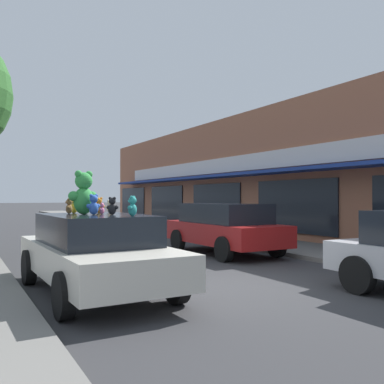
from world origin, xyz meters
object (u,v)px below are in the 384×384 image
at_px(teddy_bear_pink, 102,209).
at_px(teddy_bear_brown, 69,206).
at_px(teddy_bear_yellow, 74,205).
at_px(parked_car_far_center, 224,226).
at_px(teddy_bear_giant, 84,193).
at_px(teddy_bear_blue, 94,205).
at_px(teddy_bear_cream, 110,206).
at_px(teddy_bear_orange, 99,205).
at_px(teddy_bear_black, 112,206).
at_px(teddy_bear_teal, 132,206).
at_px(plush_art_car, 95,251).
at_px(teddy_bear_white, 86,207).

distance_m(teddy_bear_pink, teddy_bear_brown, 0.68).
bearing_deg(teddy_bear_yellow, parked_car_far_center, -89.93).
xyz_separation_m(teddy_bear_giant, teddy_bear_blue, (0.12, -0.24, -0.21)).
bearing_deg(teddy_bear_cream, teddy_bear_pink, 61.96).
height_order(teddy_bear_orange, teddy_bear_pink, teddy_bear_orange).
bearing_deg(teddy_bear_brown, teddy_bear_pink, 70.90).
xyz_separation_m(teddy_bear_black, teddy_bear_pink, (-0.08, 0.36, -0.05)).
bearing_deg(teddy_bear_blue, parked_car_far_center, -162.17).
xyz_separation_m(teddy_bear_cream, teddy_bear_teal, (-0.25, -1.97, 0.04)).
height_order(teddy_bear_cream, teddy_bear_orange, teddy_bear_orange).
relative_size(teddy_bear_orange, teddy_bear_brown, 1.07).
xyz_separation_m(plush_art_car, teddy_bear_blue, (-0.04, -0.02, 0.84)).
height_order(teddy_bear_black, teddy_bear_white, teddy_bear_black).
height_order(teddy_bear_yellow, parked_car_far_center, teddy_bear_yellow).
bearing_deg(teddy_bear_blue, teddy_bear_yellow, -97.58).
height_order(teddy_bear_giant, teddy_bear_brown, teddy_bear_giant).
bearing_deg(teddy_bear_cream, parked_car_far_center, -153.64).
distance_m(plush_art_car, teddy_bear_cream, 1.44).
bearing_deg(teddy_bear_teal, teddy_bear_orange, -134.66).
relative_size(plush_art_car, teddy_bear_giant, 5.73).
xyz_separation_m(teddy_bear_teal, teddy_bear_pink, (-0.19, 1.09, -0.06)).
relative_size(teddy_bear_yellow, parked_car_far_center, 0.07).
height_order(teddy_bear_pink, parked_car_far_center, teddy_bear_pink).
height_order(teddy_bear_cream, teddy_bear_blue, teddy_bear_blue).
bearing_deg(teddy_bear_yellow, teddy_bear_teal, 170.89).
xyz_separation_m(teddy_bear_yellow, teddy_bear_teal, (0.53, -1.82, 0.01)).
distance_m(teddy_bear_black, teddy_bear_orange, 0.94).
height_order(plush_art_car, teddy_bear_pink, teddy_bear_pink).
bearing_deg(teddy_bear_orange, plush_art_car, 88.97).
relative_size(teddy_bear_white, parked_car_far_center, 0.06).
xyz_separation_m(teddy_bear_cream, teddy_bear_yellow, (-0.78, -0.15, 0.03)).
distance_m(teddy_bear_orange, teddy_bear_pink, 0.60).
distance_m(teddy_bear_blue, parked_car_far_center, 6.11).
height_order(teddy_bear_orange, parked_car_far_center, teddy_bear_orange).
distance_m(teddy_bear_white, teddy_bear_brown, 0.32).
height_order(teddy_bear_pink, teddy_bear_blue, teddy_bear_blue).
xyz_separation_m(teddy_bear_yellow, teddy_bear_brown, (-0.16, -0.27, -0.01)).
bearing_deg(teddy_bear_yellow, teddy_bear_blue, 163.01).
relative_size(teddy_bear_white, teddy_bear_pink, 1.26).
distance_m(teddy_bear_orange, teddy_bear_white, 0.33).
relative_size(teddy_bear_pink, teddy_bear_blue, 0.57).
bearing_deg(teddy_bear_giant, plush_art_car, 105.43).
bearing_deg(teddy_bear_orange, teddy_bear_white, 44.91).
distance_m(teddy_bear_cream, parked_car_far_center, 5.01).
bearing_deg(teddy_bear_white, teddy_bear_black, 48.46).
bearing_deg(teddy_bear_teal, teddy_bear_brown, -112.94).
height_order(teddy_bear_orange, teddy_bear_teal, teddy_bear_teal).
xyz_separation_m(teddy_bear_black, teddy_bear_brown, (-0.59, 0.81, -0.01)).
xyz_separation_m(teddy_bear_giant, teddy_bear_black, (0.41, -0.42, -0.23)).
relative_size(teddy_bear_black, teddy_bear_yellow, 1.00).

